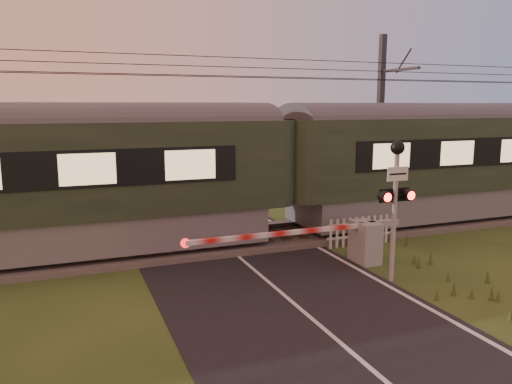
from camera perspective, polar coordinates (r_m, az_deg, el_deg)
name	(u,v)px	position (r m, az deg, el deg)	size (l,w,h in m)	color
ground	(312,319)	(11.26, 6.37, -14.28)	(160.00, 160.00, 0.00)	#253915
road	(317,323)	(11.07, 7.03, -14.66)	(6.00, 140.00, 0.03)	black
track_bed	(222,241)	(16.92, -3.90, -5.65)	(140.00, 3.40, 0.39)	#47423D
overhead_wires	(220,69)	(16.34, -4.14, 13.84)	(120.00, 0.62, 0.62)	black
train	(278,168)	(17.15, 2.55, 2.72)	(46.60, 3.21, 4.35)	slate
boom_gate	(358,241)	(14.97, 11.56, -5.47)	(6.62, 0.94, 1.25)	gray
crossing_signal	(396,186)	(13.26, 15.68, 0.68)	(0.95, 0.37, 3.72)	gray
picket_fence	(362,231)	(16.93, 12.03, -4.36)	(2.61, 0.08, 0.97)	silver
catenary_mast	(381,123)	(21.79, 14.06, 7.70)	(0.23, 2.47, 7.46)	#2D2D30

